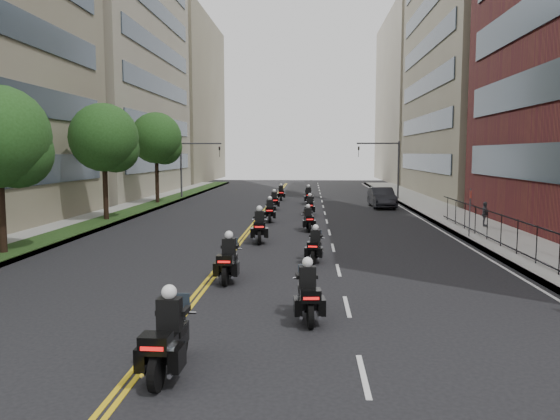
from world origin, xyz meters
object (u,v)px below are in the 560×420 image
(motorcycle_0, at_px, (168,340))
(pedestrian_c, at_px, (485,214))
(motorcycle_5, at_px, (308,220))
(motorcycle_10, at_px, (281,194))
(motorcycle_8, at_px, (274,201))
(motorcycle_3, at_px, (315,247))
(motorcycle_4, at_px, (259,228))
(motorcycle_7, at_px, (310,207))
(parked_sedan, at_px, (382,198))
(motorcycle_2, at_px, (228,261))
(motorcycle_6, at_px, (270,212))
(motorcycle_9, at_px, (309,196))
(motorcycle_1, at_px, (308,296))

(motorcycle_0, height_order, pedestrian_c, motorcycle_0)
(motorcycle_5, relative_size, motorcycle_10, 0.97)
(motorcycle_8, relative_size, motorcycle_10, 1.02)
(motorcycle_3, bearing_deg, motorcycle_4, 127.41)
(motorcycle_3, height_order, motorcycle_5, motorcycle_5)
(motorcycle_7, xyz_separation_m, parked_sedan, (5.92, 5.95, 0.19))
(motorcycle_2, distance_m, parked_sedan, 27.91)
(parked_sedan, relative_size, pedestrian_c, 3.43)
(motorcycle_0, height_order, motorcycle_6, motorcycle_0)
(motorcycle_7, xyz_separation_m, motorcycle_9, (-0.13, 8.63, 0.05))
(motorcycle_2, bearing_deg, motorcycle_0, -89.73)
(motorcycle_6, bearing_deg, motorcycle_3, -80.36)
(motorcycle_7, relative_size, motorcycle_8, 0.99)
(motorcycle_8, bearing_deg, motorcycle_10, 82.36)
(pedestrian_c, bearing_deg, motorcycle_6, 100.78)
(motorcycle_1, height_order, motorcycle_6, motorcycle_1)
(motorcycle_6, bearing_deg, motorcycle_9, 76.11)
(motorcycle_0, height_order, motorcycle_4, motorcycle_4)
(motorcycle_2, height_order, motorcycle_9, motorcycle_2)
(motorcycle_0, relative_size, motorcycle_7, 1.15)
(motorcycle_0, xyz_separation_m, motorcycle_6, (0.22, 24.77, -0.06))
(motorcycle_4, bearing_deg, motorcycle_1, -83.71)
(motorcycle_1, height_order, motorcycle_4, motorcycle_4)
(motorcycle_4, bearing_deg, motorcycle_5, 55.13)
(motorcycle_5, xyz_separation_m, motorcycle_7, (0.09, 7.97, 0.02))
(motorcycle_7, distance_m, pedestrian_c, 12.24)
(motorcycle_3, relative_size, motorcycle_7, 0.96)
(motorcycle_4, relative_size, pedestrian_c, 1.72)
(motorcycle_6, bearing_deg, pedestrian_c, -13.99)
(motorcycle_2, height_order, motorcycle_8, motorcycle_2)
(motorcycle_3, height_order, motorcycle_8, motorcycle_8)
(parked_sedan, bearing_deg, motorcycle_1, -103.00)
(motorcycle_1, relative_size, motorcycle_4, 0.92)
(motorcycle_5, distance_m, parked_sedan, 15.16)
(motorcycle_1, bearing_deg, motorcycle_5, 84.82)
(motorcycle_8, height_order, parked_sedan, parked_sedan)
(motorcycle_4, height_order, motorcycle_6, motorcycle_4)
(motorcycle_6, bearing_deg, motorcycle_7, 53.78)
(pedestrian_c, bearing_deg, motorcycle_5, 119.96)
(motorcycle_3, bearing_deg, motorcycle_6, 109.48)
(motorcycle_2, height_order, motorcycle_7, motorcycle_2)
(motorcycle_10, relative_size, pedestrian_c, 1.47)
(motorcycle_0, xyz_separation_m, motorcycle_3, (3.06, 11.83, -0.12))
(motorcycle_5, height_order, motorcycle_10, motorcycle_10)
(motorcycle_3, height_order, parked_sedan, parked_sedan)
(motorcycle_2, relative_size, motorcycle_10, 1.11)
(motorcycle_6, bearing_deg, motorcycle_1, -85.73)
(motorcycle_4, relative_size, motorcycle_5, 1.20)
(motorcycle_2, relative_size, motorcycle_4, 0.95)
(motorcycle_0, distance_m, motorcycle_5, 20.91)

